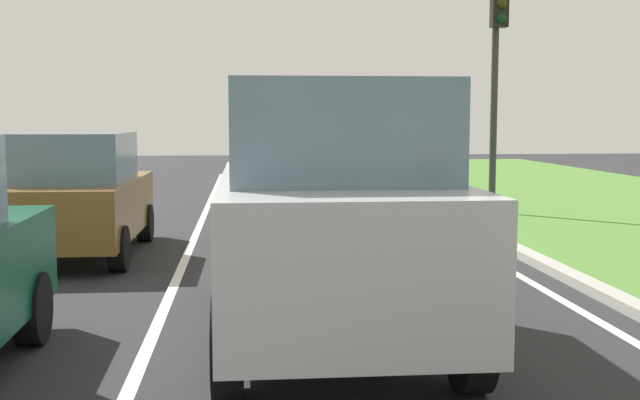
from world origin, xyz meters
The scene contains 7 objects.
ground_plane centered at (0.00, 14.00, 0.00)m, with size 60.00×60.00×0.00m, color #262628.
lane_line_center centered at (-0.70, 14.00, 0.00)m, with size 0.12×32.00×0.01m, color silver.
lane_line_right_edge centered at (3.60, 14.00, 0.00)m, with size 0.12×32.00×0.01m, color silver.
curb_right centered at (4.10, 14.00, 0.06)m, with size 0.24×48.00×0.12m, color #9E9B93.
car_suv_ahead centered at (0.90, 9.05, 1.17)m, with size 1.97×4.50×2.28m.
car_hatchback_far centered at (-2.23, 13.56, 0.88)m, with size 1.75×3.71×1.78m.
traffic_light_near_right centered at (5.17, 17.54, 3.31)m, with size 0.32×0.50×4.85m.
Camera 1 is at (0.17, 2.14, 1.99)m, focal length 43.97 mm.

